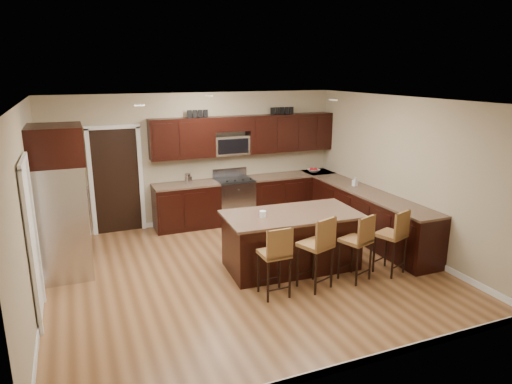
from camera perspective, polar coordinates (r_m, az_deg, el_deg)
name	(u,v)px	position (r m, az deg, el deg)	size (l,w,h in m)	color
floor	(245,271)	(7.44, -1.33, -9.89)	(6.00, 6.00, 0.00)	#8E5F38
ceiling	(244,101)	(6.77, -1.47, 11.34)	(6.00, 6.00, 0.00)	silver
wall_back	(198,159)	(9.54, -7.29, 4.11)	(6.00, 6.00, 0.00)	tan
wall_left	(28,213)	(6.59, -26.60, -2.32)	(5.50, 5.50, 0.00)	tan
wall_right	(403,174)	(8.49, 17.90, 2.15)	(5.50, 5.50, 0.00)	tan
base_cabinets	(308,207)	(9.26, 6.48, -1.86)	(4.02, 3.96, 0.92)	black
upper_cabinets	(247,134)	(9.63, -1.08, 7.28)	(4.00, 0.33, 0.80)	black
range	(234,200)	(9.66, -2.76, -1.00)	(0.76, 0.64, 1.11)	silver
microwave	(231,145)	(9.55, -3.16, 5.87)	(0.76, 0.31, 0.40)	silver
doorway	(117,181)	(9.32, -17.04, 1.30)	(0.85, 0.03, 2.06)	black
pantry_door	(32,244)	(6.40, -26.25, -5.87)	(0.03, 0.80, 2.04)	white
letter_decor	(241,112)	(9.53, -1.91, 9.95)	(2.20, 0.03, 0.15)	black
island	(291,242)	(7.46, 4.40, -6.27)	(2.21, 1.23, 0.92)	black
stool_left	(276,254)	(6.41, 2.52, -7.72)	(0.40, 0.40, 1.05)	olive
stool_mid	(319,245)	(6.69, 7.87, -6.53)	(0.53, 0.53, 1.11)	olive
stool_right	(359,240)	(7.06, 12.78, -5.90)	(0.50, 0.50, 1.05)	olive
refrigerator	(61,200)	(7.57, -23.14, -0.97)	(0.79, 0.95, 2.35)	silver
floor_mat	(279,235)	(8.96, 2.86, -5.44)	(0.97, 0.65, 0.01)	brown
fruit_bowl	(314,171)	(10.31, 7.20, 2.68)	(0.27, 0.27, 0.07)	silver
soap_bottle	(355,182)	(9.17, 12.26, 1.28)	(0.08, 0.08, 0.18)	#B2B2B2
canister_tall	(188,179)	(9.25, -8.54, 1.66)	(0.12, 0.12, 0.21)	silver
canister_short	(189,180)	(9.27, -8.32, 1.51)	(0.11, 0.11, 0.15)	silver
island_jar	(263,214)	(7.08, 0.86, -2.77)	(0.10, 0.10, 0.10)	white
stool_extra	(394,235)	(7.44, 16.92, -5.11)	(0.50, 0.50, 1.05)	olive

